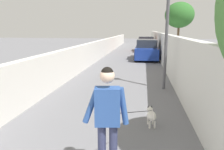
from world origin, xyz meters
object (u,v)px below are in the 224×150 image
tree_right_mid (179,15)px  car_near (146,50)px  dog (151,115)px  car_far (146,44)px  person_skateboarder (107,113)px  lamp_post (168,14)px

tree_right_mid → car_near: (-2.52, 2.70, -2.76)m
tree_right_mid → car_near: size_ratio=1.13×
car_near → dog: bearing=180.0°
tree_right_mid → car_far: tree_right_mid is taller
car_far → person_skateboarder: bearing=177.9°
dog → car_near: 11.82m
lamp_post → person_skateboarder: 5.75m
tree_right_mid → dog: tree_right_mid is taller
person_skateboarder → car_far: (20.22, -0.75, -0.36)m
lamp_post → car_far: size_ratio=0.97×
car_far → car_near: bearing=180.0°
person_skateboarder → car_far: person_skateboarder is taller
tree_right_mid → car_far: (3.98, 2.70, -2.76)m
car_near → car_far: size_ratio=0.95×
lamp_post → dog: lamp_post is taller
dog → car_near: car_near is taller
lamp_post → dog: size_ratio=1.87×
person_skateboarder → dog: bearing=-21.3°
dog → car_far: (18.31, -0.01, 0.44)m
lamp_post → person_skateboarder: lamp_post is taller
tree_right_mid → person_skateboarder: 16.78m
person_skateboarder → car_near: bearing=-3.1°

